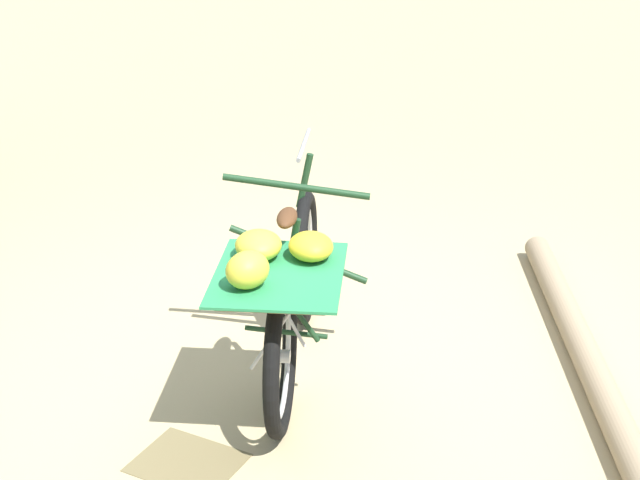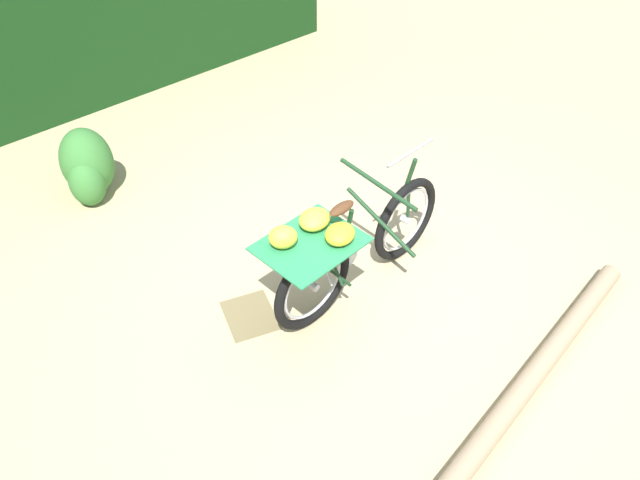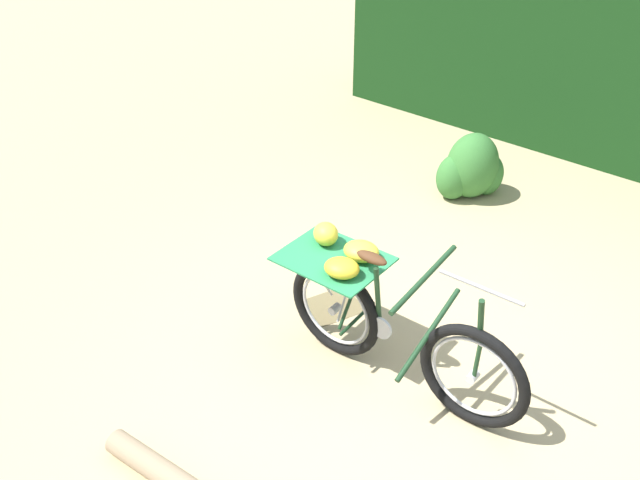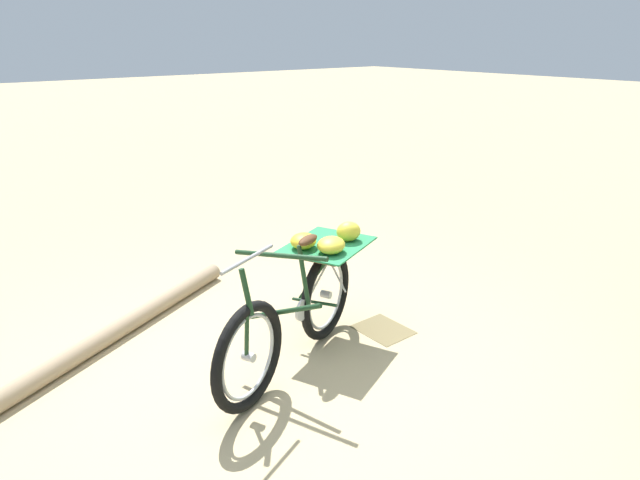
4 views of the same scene
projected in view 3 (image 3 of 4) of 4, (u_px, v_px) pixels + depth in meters
The scene contains 5 objects.
ground_plane at pixel (404, 386), 4.52m from camera, with size 60.00×60.00×0.00m, color tan.
foliage_hedge at pixel (638, 62), 6.90m from camera, with size 6.68×0.90×2.12m, color #143814.
bicycle at pixel (387, 320), 4.36m from camera, with size 1.00×1.76×1.03m.
shrub_cluster at pixel (471, 169), 6.57m from camera, with size 0.69×0.47×0.66m.
leaf_litter_patch at pixel (331, 307), 5.24m from camera, with size 0.44×0.36×0.01m, color olive.
Camera 3 is at (-2.09, -2.58, 3.28)m, focal length 37.98 mm.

